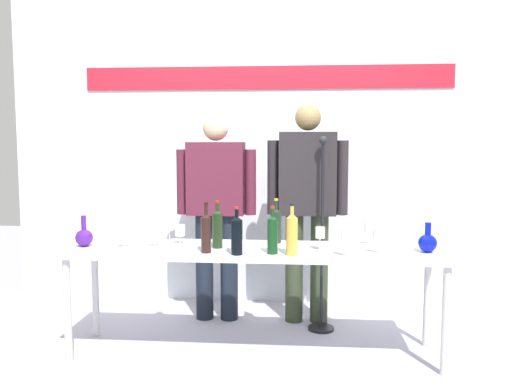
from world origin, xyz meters
name	(u,v)px	position (x,y,z in m)	size (l,w,h in m)	color
ground_plane	(254,353)	(0.00, 0.00, 0.00)	(10.00, 10.00, 0.00)	#ABA9BA
back_wall	(266,134)	(0.00, 1.23, 1.50)	(4.57, 0.11, 3.00)	white
display_table	(254,257)	(0.00, 0.00, 0.67)	(2.52, 0.57, 0.73)	silver
decanter_blue_left	(84,237)	(-1.15, -0.05, 0.80)	(0.12, 0.12, 0.21)	#4C1C88
decanter_blue_right	(428,242)	(1.12, -0.05, 0.80)	(0.12, 0.12, 0.19)	#0A16BB
presenter_left	(216,203)	(-0.36, 0.67, 0.95)	(0.64, 0.22, 1.65)	black
presenter_right	(307,198)	(0.36, 0.67, 0.99)	(0.63, 0.22, 1.72)	#303925
wine_bottle_0	(292,233)	(0.25, -0.20, 0.87)	(0.07, 0.07, 0.33)	gold
wine_bottle_1	(217,227)	(-0.24, -0.02, 0.87)	(0.07, 0.07, 0.32)	#1E3118
wine_bottle_2	(272,233)	(0.13, -0.17, 0.86)	(0.07, 0.07, 0.30)	#123A19
wine_bottle_3	(276,224)	(0.14, 0.19, 0.86)	(0.07, 0.07, 0.31)	black
wine_bottle_4	(237,234)	(-0.09, -0.21, 0.86)	(0.07, 0.07, 0.30)	black
wine_bottle_5	(206,232)	(-0.29, -0.17, 0.86)	(0.06, 0.06, 0.32)	black
wine_glass_left_0	(169,226)	(-0.63, 0.22, 0.84)	(0.06, 0.06, 0.15)	white
wine_glass_left_1	(180,231)	(-0.52, 0.09, 0.82)	(0.07, 0.07, 0.14)	white
wine_glass_left_2	(124,231)	(-0.86, -0.07, 0.85)	(0.07, 0.07, 0.16)	white
wine_glass_left_3	(155,231)	(-0.67, -0.03, 0.84)	(0.07, 0.07, 0.15)	white
wine_glass_right_0	(320,233)	(0.44, -0.03, 0.84)	(0.06, 0.06, 0.15)	white
wine_glass_right_1	(346,237)	(0.59, -0.21, 0.85)	(0.06, 0.06, 0.17)	white
wine_glass_right_2	(369,228)	(0.78, 0.18, 0.84)	(0.06, 0.06, 0.16)	white
wine_glass_right_3	(379,237)	(0.80, -0.11, 0.83)	(0.07, 0.07, 0.15)	white
microphone_stand	(322,267)	(0.47, 0.49, 0.49)	(0.20, 0.20, 1.48)	black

